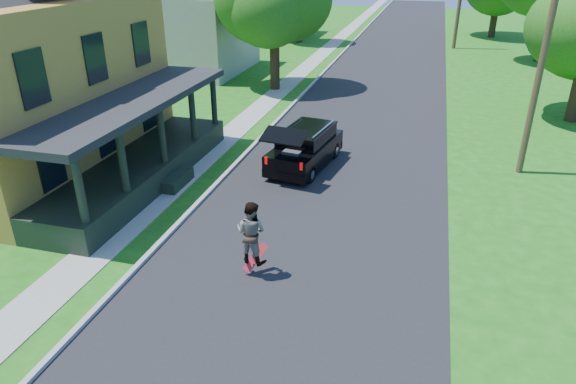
# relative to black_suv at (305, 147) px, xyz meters

# --- Properties ---
(ground) EXTENTS (140.00, 140.00, 0.00)m
(ground) POSITION_rel_black_suv_xyz_m (1.40, -9.00, -0.79)
(ground) COLOR #1C5A12
(ground) RESTS_ON ground
(street) EXTENTS (8.00, 120.00, 0.02)m
(street) POSITION_rel_black_suv_xyz_m (1.40, 11.00, -0.79)
(street) COLOR black
(street) RESTS_ON ground
(curb) EXTENTS (0.15, 120.00, 0.12)m
(curb) POSITION_rel_black_suv_xyz_m (-2.65, 11.00, -0.79)
(curb) COLOR #989893
(curb) RESTS_ON ground
(sidewalk) EXTENTS (1.30, 120.00, 0.03)m
(sidewalk) POSITION_rel_black_suv_xyz_m (-4.20, 11.00, -0.79)
(sidewalk) COLOR gray
(sidewalk) RESTS_ON ground
(front_walk) EXTENTS (6.50, 1.20, 0.03)m
(front_walk) POSITION_rel_black_suv_xyz_m (-8.10, -3.00, -0.79)
(front_walk) COLOR gray
(front_walk) RESTS_ON ground
(neighbor_house_mid) EXTENTS (12.78, 12.78, 8.30)m
(neighbor_house_mid) POSITION_rel_black_suv_xyz_m (-12.10, 15.00, 3.40)
(neighbor_house_mid) COLOR beige
(neighbor_house_mid) RESTS_ON ground
(black_suv) EXTENTS (2.29, 4.62, 2.06)m
(black_suv) POSITION_rel_black_suv_xyz_m (0.00, 0.00, 0.00)
(black_suv) COLOR black
(black_suv) RESTS_ON ground
(skateboarder) EXTENTS (0.92, 0.77, 1.68)m
(skateboarder) POSITION_rel_black_suv_xyz_m (0.40, -7.50, 0.48)
(skateboarder) COLOR black
(skateboarder) RESTS_ON ground
(skateboard) EXTENTS (0.57, 0.55, 0.69)m
(skateboard) POSITION_rel_black_suv_xyz_m (0.47, -7.39, -0.36)
(skateboard) COLOR #A60E14
(skateboard) RESTS_ON ground
(utility_pole_near) EXTENTS (1.45, 0.35, 8.42)m
(utility_pole_near) POSITION_rel_black_suv_xyz_m (8.04, 1.63, 3.55)
(utility_pole_near) COLOR #422C1E
(utility_pole_near) RESTS_ON ground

